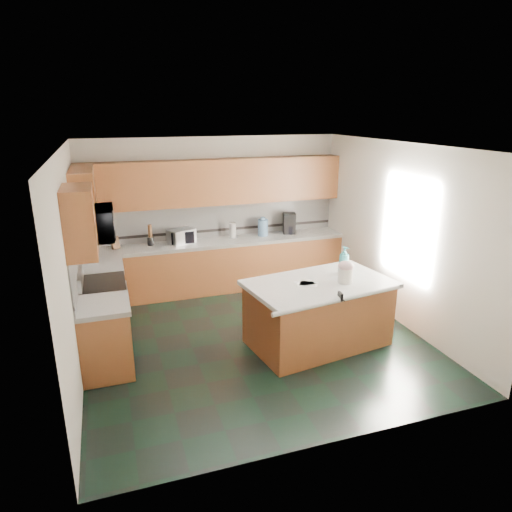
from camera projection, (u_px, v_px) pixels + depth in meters
name	position (u px, v px, depth m)	size (l,w,h in m)	color
floor	(254.00, 338.00, 6.57)	(4.60, 4.60, 0.00)	black
ceiling	(253.00, 146.00, 5.74)	(4.60, 4.60, 0.00)	white
wall_back	(214.00, 213.00, 8.25)	(4.60, 0.04, 2.70)	white
wall_front	(334.00, 320.00, 4.06)	(4.60, 0.04, 2.70)	white
wall_left	(70.00, 266.00, 5.46)	(0.04, 4.60, 2.70)	white
wall_right	(400.00, 234.00, 6.85)	(0.04, 4.60, 2.70)	white
back_base_cab	(219.00, 267.00, 8.25)	(4.60, 0.60, 0.86)	#401E0E
back_countertop	(219.00, 242.00, 8.10)	(4.60, 0.64, 0.06)	white
back_upper_cab	(215.00, 182.00, 7.90)	(4.60, 0.33, 0.78)	#401E0E
back_backsplash	(214.00, 220.00, 8.26)	(4.60, 0.02, 0.63)	silver
back_accent_band	(215.00, 230.00, 8.31)	(4.60, 0.01, 0.05)	black
left_base_cab_rear	(104.00, 294.00, 7.00)	(0.60, 0.82, 0.86)	#401E0E
left_counter_rear	(101.00, 266.00, 6.86)	(0.64, 0.82, 0.06)	white
left_base_cab_front	(106.00, 340.00, 5.62)	(0.60, 0.72, 0.86)	#401E0E
left_counter_front	(102.00, 306.00, 5.48)	(0.64, 0.72, 0.06)	white
left_backsplash	(76.00, 261.00, 6.00)	(0.02, 2.30, 0.63)	silver
left_accent_band	(78.00, 275.00, 6.06)	(0.01, 2.30, 0.05)	black
left_upper_cab_rear	(84.00, 196.00, 6.62)	(0.33, 1.09, 0.78)	#401E0E
left_upper_cab_front	(80.00, 222.00, 5.12)	(0.33, 0.72, 0.78)	#401E0E
range_body	(105.00, 315.00, 6.29)	(0.60, 0.76, 0.88)	#B7B7BC
range_oven_door	(127.00, 315.00, 6.39)	(0.02, 0.68, 0.55)	black
range_cooktop	(101.00, 284.00, 6.15)	(0.62, 0.78, 0.04)	black
range_handle	(127.00, 289.00, 6.28)	(0.02, 0.02, 0.66)	#B7B7BC
range_backguard	(80.00, 278.00, 6.03)	(0.06, 0.76, 0.18)	#B7B7BC
microwave	(95.00, 224.00, 5.89)	(0.73, 0.50, 0.41)	#B7B7BC
island_base	(318.00, 315.00, 6.30)	(1.83, 1.04, 0.86)	#401E0E
island_top	(320.00, 284.00, 6.16)	(1.93, 1.14, 0.06)	white
island_bullnose	(340.00, 300.00, 5.65)	(0.06, 0.06, 1.93)	white
treat_jar	(345.00, 275.00, 6.11)	(0.19, 0.19, 0.20)	silver
treat_jar_lid	(346.00, 266.00, 6.07)	(0.21, 0.21, 0.13)	#CFA5A9
treat_jar_knob	(346.00, 263.00, 6.06)	(0.02, 0.02, 0.07)	tan
treat_jar_knob_end_l	(344.00, 263.00, 6.05)	(0.04, 0.04, 0.04)	tan
treat_jar_knob_end_r	(348.00, 262.00, 6.07)	(0.04, 0.04, 0.04)	tan
soap_bottle_island	(344.00, 260.00, 6.41)	(0.15, 0.15, 0.39)	teal
paper_sheet_a	(305.00, 283.00, 6.11)	(0.25, 0.19, 0.00)	white
paper_sheet_b	(309.00, 284.00, 6.08)	(0.24, 0.18, 0.00)	white
clamp_body	(340.00, 296.00, 5.66)	(0.03, 0.11, 0.10)	black
clamp_handle	(343.00, 300.00, 5.60)	(0.02, 0.02, 0.08)	black
knife_block	(115.00, 243.00, 7.58)	(0.11, 0.10, 0.21)	#472814
utensil_crock	(151.00, 241.00, 7.79)	(0.12, 0.12, 0.15)	black
utensil_bundle	(150.00, 231.00, 7.74)	(0.07, 0.07, 0.21)	#472814
toaster_oven	(182.00, 236.00, 7.91)	(0.43, 0.29, 0.25)	#B7B7BC
toaster_oven_door	(183.00, 238.00, 7.78)	(0.39, 0.01, 0.21)	black
paper_towel	(233.00, 231.00, 8.23)	(0.12, 0.12, 0.26)	white
paper_towel_base	(233.00, 237.00, 8.27)	(0.18, 0.18, 0.01)	#B7B7BC
water_jug	(263.00, 228.00, 8.36)	(0.18, 0.18, 0.30)	#5980A9
water_jug_neck	(263.00, 218.00, 8.30)	(0.09, 0.09, 0.04)	#5980A9
coffee_maker	(289.00, 223.00, 8.52)	(0.23, 0.25, 0.38)	black
coffee_carafe	(290.00, 230.00, 8.51)	(0.16, 0.16, 0.16)	black
soap_bottle_back	(289.00, 228.00, 8.52)	(0.09, 0.09, 0.20)	white
soap_back_cap	(289.00, 222.00, 8.48)	(0.02, 0.02, 0.03)	red
window_light_proxy	(408.00, 228.00, 6.62)	(0.02, 1.40, 1.10)	white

